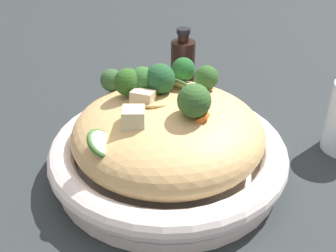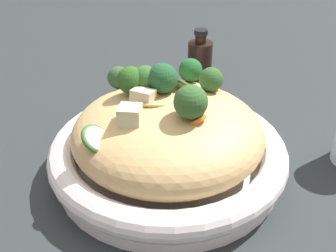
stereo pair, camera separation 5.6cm
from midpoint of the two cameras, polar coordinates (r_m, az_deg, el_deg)
name	(u,v)px [view 1 (the left image)]	position (r m, az deg, el deg)	size (l,w,h in m)	color
ground_plane	(168,170)	(0.60, -2.67, -6.26)	(3.00, 3.00, 0.00)	#272C2E
serving_bowl	(168,155)	(0.59, -2.74, -4.09)	(0.34, 0.34, 0.05)	white
noodle_heap	(168,132)	(0.56, -2.84, -0.92)	(0.27, 0.27, 0.11)	tan
broccoli_florets	(162,83)	(0.56, -3.67, 5.91)	(0.16, 0.20, 0.07)	#9EB671
carrot_coins	(168,95)	(0.56, -2.88, 4.25)	(0.13, 0.13, 0.03)	orange
zucchini_slices	(144,115)	(0.53, -6.45, 1.46)	(0.19, 0.09, 0.05)	beige
chicken_chunks	(138,110)	(0.52, -7.37, 2.09)	(0.08, 0.04, 0.03)	beige
soy_sauce_bottle	(183,62)	(0.82, 0.13, 8.87)	(0.05, 0.05, 0.12)	black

